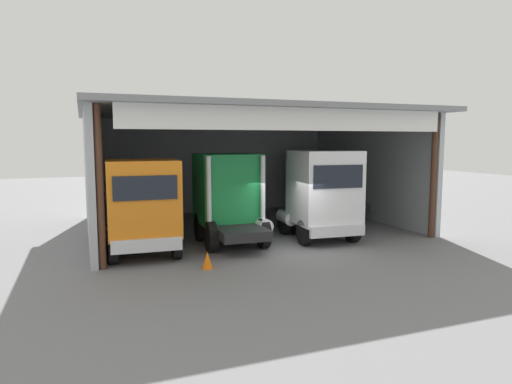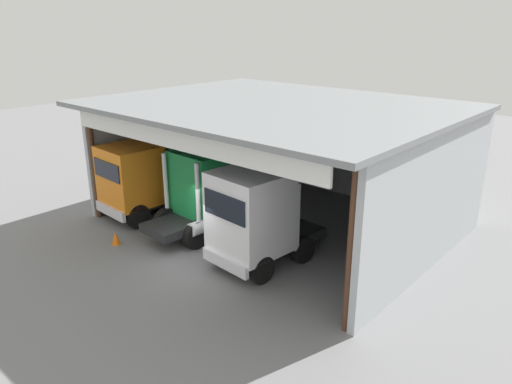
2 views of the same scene
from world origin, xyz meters
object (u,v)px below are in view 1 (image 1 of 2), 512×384
truck_green_center_bay (228,195)px  oil_drum (297,202)px  truck_orange_left_bay (142,206)px  truck_white_center_left_bay (321,194)px  tool_cart (133,210)px  traffic_cone (207,260)px  truck_black_center_right_bay (324,183)px

truck_green_center_bay → oil_drum: truck_green_center_bay is taller
truck_orange_left_bay → truck_green_center_bay: bearing=-160.9°
truck_white_center_left_bay → tool_cart: 10.55m
tool_cart → traffic_cone: (1.26, -10.36, -0.22)m
truck_green_center_bay → truck_black_center_right_bay: bearing=37.4°
truck_green_center_bay → oil_drum: (6.40, 6.70, -1.45)m
truck_orange_left_bay → tool_cart: (0.45, 8.00, -1.30)m
truck_green_center_bay → truck_black_center_right_bay: (7.28, 5.05, -0.17)m
truck_orange_left_bay → oil_drum: size_ratio=5.05×
oil_drum → traffic_cone: size_ratio=1.66×
truck_white_center_left_bay → traffic_cone: (-5.48, -2.38, -1.66)m
traffic_cone → truck_green_center_bay: bearing=61.9°
truck_orange_left_bay → truck_white_center_left_bay: truck_white_center_left_bay is taller
truck_black_center_right_bay → oil_drum: (-0.88, 1.65, -1.29)m
tool_cart → oil_drum: bearing=-1.8°
truck_orange_left_bay → truck_green_center_bay: size_ratio=1.05×
truck_green_center_bay → truck_white_center_left_bay: (3.68, -0.99, 0.02)m
traffic_cone → oil_drum: bearing=50.9°
tool_cart → traffic_cone: size_ratio=1.79×
truck_white_center_left_bay → oil_drum: size_ratio=5.15×
oil_drum → traffic_cone: (-8.20, -10.07, -0.19)m
truck_black_center_right_bay → truck_orange_left_bay: bearing=-148.3°
truck_orange_left_bay → traffic_cone: size_ratio=8.40×
oil_drum → truck_orange_left_bay: bearing=-142.1°
truck_orange_left_bay → truck_black_center_right_bay: 12.36m
oil_drum → tool_cart: 9.46m
truck_white_center_left_bay → tool_cart: size_ratio=4.79×
truck_green_center_bay → truck_black_center_right_bay: 8.86m
truck_white_center_left_bay → tool_cart: (-6.74, 7.98, -1.44)m
truck_orange_left_bay → tool_cart: 8.11m
truck_orange_left_bay → oil_drum: 12.62m
truck_green_center_bay → truck_white_center_left_bay: size_ratio=0.93×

